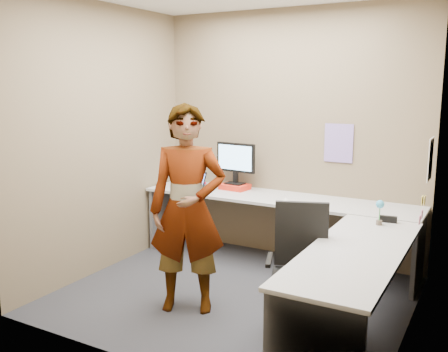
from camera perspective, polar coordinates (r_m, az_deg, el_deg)
The scene contains 20 objects.
ground at distance 4.69m, azimuth 1.04°, elevation -13.47°, with size 3.00×3.00×0.00m, color #242428.
wall_back at distance 5.50m, azimuth 7.50°, elevation 4.60°, with size 3.00×3.00×0.00m, color brown.
wall_right at distance 3.86m, azimuth 21.17°, elevation 1.51°, with size 2.70×2.70×0.00m, color brown.
wall_left at distance 5.19m, azimuth -13.71°, elevation 4.06°, with size 2.70×2.70×0.00m, color brown.
desk at distance 4.65m, azimuth 8.11°, elevation -6.07°, with size 2.98×2.58×0.73m.
paper_ream at distance 5.64m, azimuth 1.24°, elevation -1.23°, with size 0.31×0.22×0.06m, color red.
monitor at distance 5.60m, azimuth 1.33°, elevation 1.86°, with size 0.49×0.16×0.46m.
laptop at distance 5.63m, azimuth -3.24°, elevation -1.00°, with size 0.39×0.39×0.22m.
trackball_mouse at distance 5.74m, azimuth -2.18°, elevation -1.07°, with size 0.12×0.08×0.07m.
origami at distance 5.02m, azimuth 7.08°, elevation -2.77°, with size 0.10×0.10×0.06m, color white.
stapler at distance 4.54m, azimuth 18.24°, elevation -4.71°, with size 0.15×0.04×0.06m, color black.
flower at distance 4.40m, azimuth 17.39°, elevation -3.56°, with size 0.07×0.07×0.22m.
calendar_purple at distance 5.31m, azimuth 12.97°, elevation 3.68°, with size 0.30×0.01×0.40m, color #846BB7.
calendar_white at distance 4.76m, azimuth 22.53°, elevation 1.77°, with size 0.01×0.28×0.38m, color white.
sticky_note_a at distance 4.47m, azimuth 21.72°, elevation -2.61°, with size 0.01×0.07×0.07m, color #F2E059.
sticky_note_b at distance 4.55m, azimuth 21.69°, elevation -4.08°, with size 0.01×0.07×0.07m, color pink.
sticky_note_c at distance 4.44m, azimuth 21.46°, elevation -4.68°, with size 0.01×0.07×0.07m, color pink.
sticky_note_d at distance 4.62m, azimuth 21.94°, elevation -2.59°, with size 0.01×0.07×0.07m, color #F2E059.
office_chair at distance 3.94m, azimuth 8.68°, elevation -11.99°, with size 0.57×0.56×0.99m.
person at distance 4.17m, azimuth -4.19°, elevation -3.81°, with size 0.64×0.42×1.75m, color #999399.
Camera 1 is at (2.01, -3.78, 1.91)m, focal length 40.00 mm.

